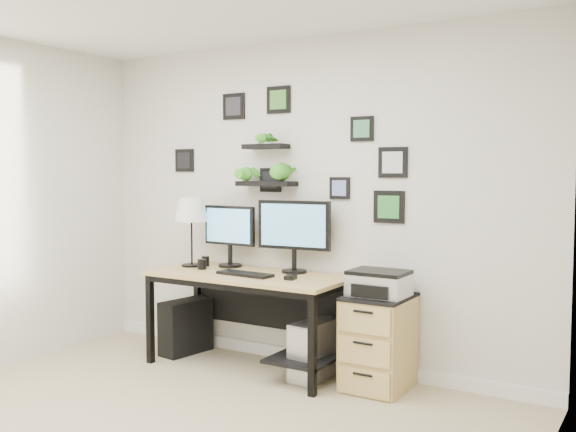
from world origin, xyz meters
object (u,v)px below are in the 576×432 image
Objects in this scene: printer at (379,283)px; pc_tower_grey at (314,350)px; monitor_left at (230,231)px; monitor_right at (294,230)px; mug at (202,264)px; pc_tower_black at (186,326)px; table_lamp at (191,212)px; desk at (254,289)px; file_cabinet at (378,342)px.

pc_tower_grey is at bearing -174.68° from printer.
monitor_left is 0.83× the size of monitor_right.
mug is 1.53m from printer.
monitor_left is 1.12× the size of pc_tower_grey.
pc_tower_grey is (1.28, -0.05, -0.01)m from pc_tower_black.
monitor_right is (0.62, 0.01, 0.04)m from monitor_left.
table_lamp is (-0.92, -0.14, 0.12)m from monitor_right.
table_lamp is 6.97× the size of mug.
printer reaches higher than pc_tower_black.
monitor_right is 1.32m from pc_tower_black.
monitor_left is 1.28× the size of printer.
pc_tower_black is at bearing -171.28° from monitor_right.
printer is (1.04, 0.04, 0.14)m from desk.
monitor_left is 0.62m from monitor_right.
mug is (-0.74, -0.23, -0.30)m from monitor_right.
mug is 0.18× the size of pc_tower_black.
mug is at bearing -9.13° from pc_tower_black.
file_cabinet reaches higher than pc_tower_black.
pc_tower_grey is at bearing -11.70° from monitor_left.
table_lamp reaches higher than desk.
file_cabinet is 1.67× the size of printer.
printer is at bearing -5.82° from monitor_left.
desk is 0.89m from table_lamp.
monitor_left is 6.19× the size of mug.
printer is (0.79, -0.15, -0.33)m from monitor_right.
printer is at bearing 8.77° from pc_tower_black.
mug is 1.59m from file_cabinet.
mug is at bearing -177.01° from printer.
pc_tower_black reaches higher than pc_tower_grey.
monitor_left is at bearing 62.43° from mug.
mug is at bearing -174.79° from desk.
desk is 0.83m from pc_tower_black.
monitor_left reaches higher than printer.
file_cabinet is at bearing -9.30° from monitor_right.
mug reaches higher than pc_tower_black.
pc_tower_grey is (0.55, -0.01, -0.41)m from desk.
table_lamp reaches higher than mug.
pc_tower_black is at bearing -173.24° from table_lamp.
table_lamp is 1.44× the size of printer.
printer reaches higher than mug.
table_lamp is at bearing 15.51° from pc_tower_black.
file_cabinet is (1.03, 0.06, -0.29)m from desk.
mug is at bearing -176.14° from file_cabinet.
desk is 3.50× the size of pc_tower_grey.
monitor_right reaches higher than mug.
monitor_right is at bearing 36.07° from desk.
file_cabinet is at bearing 8.02° from pc_tower_grey.
mug is (-0.48, -0.04, 0.17)m from desk.
monitor_left is at bearing 153.95° from desk.
desk is at bearing -26.05° from monitor_left.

